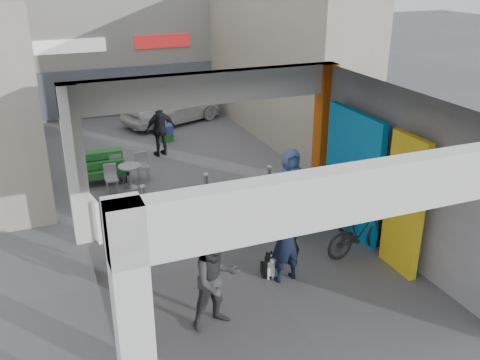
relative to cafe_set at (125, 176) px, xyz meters
name	(u,v)px	position (x,y,z in m)	size (l,w,h in m)	color
ground	(243,256)	(1.56, -4.73, -0.28)	(90.00, 90.00, 0.00)	#515155
arcade_canopy	(288,163)	(2.10, -5.55, 2.02)	(6.40, 6.45, 6.40)	silver
far_building	(112,7)	(1.56, 9.26, 3.71)	(18.00, 4.08, 8.00)	white
plaza_bldg_right	(281,63)	(6.06, 2.77, 2.22)	(2.00, 9.00, 5.00)	#A19A85
bollard_left	(144,204)	(-0.01, -2.42, 0.19)	(0.09, 0.09, 0.93)	gray
bollard_center	(206,191)	(1.63, -2.14, 0.16)	(0.09, 0.09, 0.87)	gray
bollard_right	(269,184)	(3.25, -2.38, 0.18)	(0.09, 0.09, 0.92)	gray
advert_board_near	(139,346)	(-1.18, -7.34, 0.23)	(0.21, 0.55, 1.00)	white
advert_board_far	(95,219)	(-1.18, -2.83, 0.23)	(0.18, 0.56, 1.00)	white
cafe_set	(125,176)	(0.00, 0.00, 0.00)	(1.30, 1.05, 0.79)	#A9A9AE
produce_stand	(104,170)	(-0.49, 0.46, 0.07)	(1.32, 0.72, 0.87)	black
crate_stack	(166,133)	(2.03, 3.36, 0.00)	(0.47, 0.38, 0.56)	#175018
border_collie	(268,266)	(1.71, -5.64, -0.04)	(0.22, 0.43, 0.59)	black
man_with_dog	(286,239)	(1.96, -5.86, 0.61)	(0.65, 0.43, 1.78)	black
man_back_turned	(216,280)	(0.28, -6.66, 0.60)	(0.85, 0.67, 1.76)	#363638
man_elderly	(290,183)	(3.32, -3.37, 0.58)	(0.84, 0.54, 1.71)	#617DBE
man_crates	(160,129)	(1.54, 2.03, 0.58)	(1.00, 0.42, 1.71)	black
bicycle_front	(323,214)	(3.55, -4.54, 0.25)	(0.70, 2.01, 1.05)	black
bicycle_rear	(360,232)	(3.86, -5.56, 0.22)	(0.47, 1.67, 1.00)	black
white_van	(172,106)	(2.83, 5.41, 0.39)	(1.57, 3.90, 1.33)	silver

